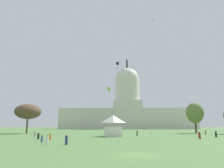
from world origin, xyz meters
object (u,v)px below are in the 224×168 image
object	(u,v)px
person_olive_near_tree_east	(206,133)
kite_lime_low	(109,90)
person_black_front_right	(216,134)
kite_cyan_low	(89,115)
person_navy_edge_east	(66,140)
kite_pink_high	(152,21)
person_denim_front_center	(42,139)
kite_turquoise_high	(123,69)
tree_east_mid	(195,113)
kite_green_mid	(162,94)
kite_white_mid	(89,90)
person_black_lawn_far_left	(137,133)
person_red_near_tree_west	(199,135)
event_tent	(113,126)
person_maroon_deep_crowd	(200,136)
kite_orange_low	(119,111)
kite_gold_high	(133,82)
tree_west_mid	(28,112)
capitol_building	(128,109)
person_white_aisle_center	(47,140)
person_orange_front_left	(50,137)
person_white_back_center	(151,132)
person_black_lawn_far_right	(38,136)
person_grey_near_tent	(35,134)
kite_yellow_mid	(153,95)
kite_black_mid	(117,63)
kite_blue_high	(146,68)

from	to	relation	value
person_olive_near_tree_east	kite_lime_low	size ratio (longest dim) A/B	0.41
person_black_front_right	kite_cyan_low	distance (m)	128.37
person_navy_edge_east	kite_pink_high	size ratio (longest dim) A/B	0.52
person_denim_front_center	kite_turquoise_high	size ratio (longest dim) A/B	0.61
tree_east_mid	kite_green_mid	world-z (taller)	kite_green_mid
tree_east_mid	kite_white_mid	world-z (taller)	kite_white_mid
person_black_lawn_far_left	person_red_near_tree_west	distance (m)	18.00
event_tent	person_maroon_deep_crowd	size ratio (longest dim) A/B	4.08
kite_pink_high	kite_cyan_low	bearing A→B (deg)	-104.45
kite_cyan_low	kite_orange_low	distance (m)	25.88
person_denim_front_center	kite_green_mid	bearing A→B (deg)	-169.06
person_black_front_right	kite_pink_high	xyz separation A→B (m)	(-10.00, 36.92, 52.55)
person_olive_near_tree_east	kite_gold_high	xyz separation A→B (m)	(-19.89, 83.96, 35.24)
kite_cyan_low	kite_orange_low	bearing A→B (deg)	2.61
tree_west_mid	kite_cyan_low	distance (m)	91.47
capitol_building	person_navy_edge_east	xyz separation A→B (m)	(-16.43, -176.23, -18.95)
person_olive_near_tree_east	kite_gold_high	size ratio (longest dim) A/B	0.93
person_white_aisle_center	person_orange_front_left	xyz separation A→B (m)	(-3.32, 11.78, -0.05)
person_white_back_center	kite_cyan_low	distance (m)	106.42
person_black_lawn_far_right	kite_gold_high	bearing A→B (deg)	138.64
person_grey_near_tent	kite_pink_high	size ratio (longest dim) A/B	0.54
kite_yellow_mid	kite_black_mid	distance (m)	92.66
tree_west_mid	person_white_aisle_center	distance (m)	57.36
person_maroon_deep_crowd	kite_yellow_mid	bearing A→B (deg)	-159.93
person_black_lawn_far_left	kite_yellow_mid	xyz separation A→B (m)	(22.65, 111.55, 27.79)
person_red_near_tree_west	kite_gold_high	world-z (taller)	kite_gold_high
kite_gold_high	person_olive_near_tree_east	bearing A→B (deg)	28.63
event_tent	person_maroon_deep_crowd	world-z (taller)	event_tent
tree_west_mid	kite_gold_high	xyz separation A→B (m)	(47.99, 75.87, 27.22)
person_grey_near_tent	person_black_front_right	size ratio (longest dim) A/B	0.97
kite_turquoise_high	kite_lime_low	distance (m)	107.55
tree_east_mid	kite_lime_low	world-z (taller)	kite_lime_low
kite_green_mid	kite_orange_low	world-z (taller)	kite_green_mid
person_black_lawn_far_left	kite_turquoise_high	size ratio (longest dim) A/B	0.72
person_black_lawn_far_right	kite_blue_high	size ratio (longest dim) A/B	0.56
tree_west_mid	kite_white_mid	size ratio (longest dim) A/B	8.76
tree_west_mid	person_navy_edge_east	size ratio (longest dim) A/B	7.32
tree_west_mid	person_orange_front_left	size ratio (longest dim) A/B	7.55
kite_green_mid	kite_cyan_low	xyz separation A→B (m)	(-55.81, 26.49, -13.17)
person_black_lawn_far_left	kite_gold_high	xyz separation A→B (m)	(5.21, 95.35, 35.15)
tree_west_mid	person_black_lawn_far_left	size ratio (longest dim) A/B	6.92
tree_west_mid	kite_turquoise_high	size ratio (longest dim) A/B	4.97
person_red_near_tree_west	person_denim_front_center	world-z (taller)	person_red_near_tree_west
tree_east_mid	capitol_building	bearing A→B (deg)	101.10
kite_orange_low	kite_lime_low	world-z (taller)	kite_lime_low
capitol_building	tree_east_mid	size ratio (longest dim) A/B	10.42
person_grey_near_tent	capitol_building	bearing A→B (deg)	115.10
person_olive_near_tree_east	person_maroon_deep_crowd	xyz separation A→B (m)	(-11.65, -26.58, 0.06)
person_olive_near_tree_east	kite_blue_high	xyz separation A→B (m)	(-8.41, 96.92, 49.78)
event_tent	person_black_lawn_far_right	bearing A→B (deg)	-143.49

